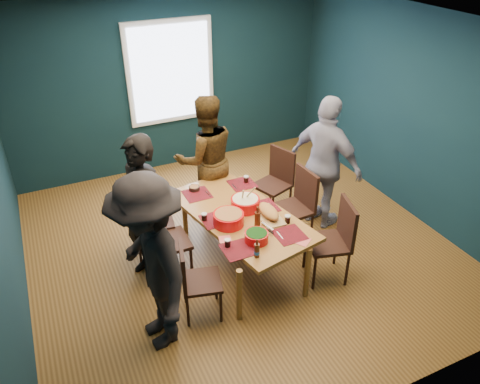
% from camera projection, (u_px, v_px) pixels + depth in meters
% --- Properties ---
extents(room, '(5.01, 5.01, 2.71)m').
position_uv_depth(room, '(229.00, 139.00, 5.45)').
color(room, olive).
rests_on(room, ground).
extents(dining_table, '(1.26, 1.97, 0.69)m').
position_uv_depth(dining_table, '(240.00, 218.00, 5.36)').
color(dining_table, '#A57231').
rests_on(dining_table, floor).
extents(chair_left_far, '(0.54, 0.54, 1.03)m').
position_uv_depth(chair_left_far, '(144.00, 214.00, 5.48)').
color(chair_left_far, black).
rests_on(chair_left_far, floor).
extents(chair_left_mid, '(0.45, 0.45, 0.99)m').
position_uv_depth(chair_left_mid, '(160.00, 237.00, 5.14)').
color(chair_left_mid, black).
rests_on(chair_left_mid, floor).
extents(chair_left_near, '(0.48, 0.48, 0.87)m').
position_uv_depth(chair_left_near, '(193.00, 276.00, 4.70)').
color(chair_left_near, black).
rests_on(chair_left_near, floor).
extents(chair_right_far, '(0.54, 0.54, 0.94)m').
position_uv_depth(chair_right_far, '(277.00, 177.00, 6.35)').
color(chair_right_far, black).
rests_on(chair_right_far, floor).
extents(chair_right_mid, '(0.47, 0.47, 0.98)m').
position_uv_depth(chair_right_mid, '(298.00, 201.00, 5.78)').
color(chair_right_mid, black).
rests_on(chair_right_mid, floor).
extents(chair_right_near, '(0.54, 0.54, 0.98)m').
position_uv_depth(chair_right_near, '(336.00, 235.00, 5.18)').
color(chair_right_near, black).
rests_on(chair_right_near, floor).
extents(person_far_left, '(0.65, 0.76, 1.75)m').
position_uv_depth(person_far_left, '(143.00, 212.00, 5.03)').
color(person_far_left, black).
rests_on(person_far_left, floor).
extents(person_back, '(0.89, 0.71, 1.73)m').
position_uv_depth(person_back, '(206.00, 159.00, 6.11)').
color(person_back, black).
rests_on(person_back, floor).
extents(person_right, '(0.78, 1.13, 1.78)m').
position_uv_depth(person_right, '(325.00, 164.00, 5.93)').
color(person_right, white).
rests_on(person_right, floor).
extents(person_near_left, '(0.77, 1.23, 1.84)m').
position_uv_depth(person_near_left, '(151.00, 265.00, 4.21)').
color(person_near_left, black).
rests_on(person_near_left, floor).
extents(bowl_salad, '(0.34, 0.34, 0.14)m').
position_uv_depth(bowl_salad, '(229.00, 218.00, 5.11)').
color(bowl_salad, red).
rests_on(bowl_salad, dining_table).
extents(bowl_dumpling, '(0.34, 0.34, 0.31)m').
position_uv_depth(bowl_dumpling, '(245.00, 203.00, 5.38)').
color(bowl_dumpling, red).
rests_on(bowl_dumpling, dining_table).
extents(bowl_herbs, '(0.25, 0.25, 0.11)m').
position_uv_depth(bowl_herbs, '(256.00, 236.00, 4.85)').
color(bowl_herbs, red).
rests_on(bowl_herbs, dining_table).
extents(cutting_board, '(0.28, 0.58, 0.13)m').
position_uv_depth(cutting_board, '(269.00, 212.00, 5.24)').
color(cutting_board, tan).
rests_on(cutting_board, dining_table).
extents(small_bowl, '(0.13, 0.13, 0.05)m').
position_uv_depth(small_bowl, '(194.00, 188.00, 5.75)').
color(small_bowl, black).
rests_on(small_bowl, dining_table).
extents(beer_bottle_a, '(0.06, 0.06, 0.21)m').
position_uv_depth(beer_bottle_a, '(257.00, 250.00, 4.63)').
color(beer_bottle_a, '#451B0C').
rests_on(beer_bottle_a, dining_table).
extents(beer_bottle_b, '(0.06, 0.06, 0.25)m').
position_uv_depth(beer_bottle_b, '(257.00, 219.00, 5.06)').
color(beer_bottle_b, '#451B0C').
rests_on(beer_bottle_b, dining_table).
extents(cola_glass_a, '(0.07, 0.07, 0.09)m').
position_uv_depth(cola_glass_a, '(227.00, 243.00, 4.78)').
color(cola_glass_a, black).
rests_on(cola_glass_a, dining_table).
extents(cola_glass_b, '(0.07, 0.07, 0.09)m').
position_uv_depth(cola_glass_b, '(288.00, 219.00, 5.15)').
color(cola_glass_b, black).
rests_on(cola_glass_b, dining_table).
extents(cola_glass_c, '(0.06, 0.06, 0.09)m').
position_uv_depth(cola_glass_c, '(246.00, 179.00, 5.91)').
color(cola_glass_c, black).
rests_on(cola_glass_c, dining_table).
extents(cola_glass_d, '(0.07, 0.07, 0.09)m').
position_uv_depth(cola_glass_d, '(204.00, 217.00, 5.18)').
color(cola_glass_d, black).
rests_on(cola_glass_d, dining_table).
extents(napkin_a, '(0.12, 0.12, 0.00)m').
position_uv_depth(napkin_a, '(270.00, 205.00, 5.47)').
color(napkin_a, '#EF6466').
rests_on(napkin_a, dining_table).
extents(napkin_b, '(0.15, 0.15, 0.00)m').
position_uv_depth(napkin_b, '(225.00, 239.00, 4.91)').
color(napkin_b, '#EF6466').
rests_on(napkin_b, dining_table).
extents(napkin_c, '(0.22, 0.22, 0.00)m').
position_uv_depth(napkin_c, '(302.00, 241.00, 4.89)').
color(napkin_c, '#EF6466').
rests_on(napkin_c, dining_table).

